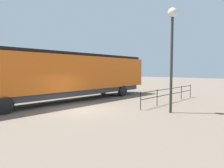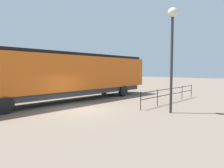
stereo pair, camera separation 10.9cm
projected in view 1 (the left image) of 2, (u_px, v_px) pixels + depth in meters
The scene contains 4 objects.
ground_plane at pixel (83, 110), 13.42m from camera, with size 120.00×120.00×0.00m, color #756656.
locomotive at pixel (74, 74), 17.36m from camera, with size 3.10×17.56×4.05m.
lamp_post at pixel (172, 36), 12.12m from camera, with size 0.57×0.57×6.38m.
platform_fence at pixel (170, 93), 16.42m from camera, with size 0.05×8.75×1.23m.
Camera 1 is at (10.34, -8.53, 2.65)m, focal length 32.14 mm.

